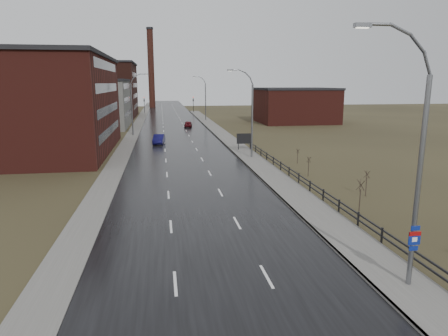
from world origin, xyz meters
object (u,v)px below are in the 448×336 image
object	(u,v)px
car_far	(188,124)
streetlight_main	(414,165)
billboard	(244,139)
car_near	(159,139)

from	to	relation	value
car_far	streetlight_main	bearing A→B (deg)	101.05
streetlight_main	billboard	bearing A→B (deg)	89.10
streetlight_main	car_far	xyz separation A→B (m)	(-5.30, 72.69, -5.36)
car_near	car_far	bearing A→B (deg)	81.55
streetlight_main	billboard	distance (m)	40.28
billboard	car_near	distance (m)	14.94
billboard	car_near	xyz separation A→B (m)	(-12.28, 8.45, -0.96)
car_far	billboard	bearing A→B (deg)	107.16
streetlight_main	car_near	xyz separation A→B (m)	(-11.65, 48.49, -5.30)
streetlight_main	car_near	world-z (taller)	streetlight_main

